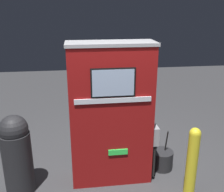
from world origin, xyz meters
TOP-DOWN VIEW (x-y plane):
  - ground_plane at (0.00, 0.00)m, footprint 14.00×14.00m
  - gas_pump at (0.00, 0.20)m, footprint 1.17×0.44m
  - safety_bollard at (0.96, -0.28)m, footprint 0.14×0.14m
  - trash_bin at (-1.21, 0.08)m, footprint 0.37×0.37m
  - squeegee_bucket at (0.79, 0.32)m, footprint 0.32×0.32m

SIDE VIEW (x-z plane):
  - ground_plane at x=0.00m, z-range 0.00..0.00m
  - squeegee_bucket at x=0.79m, z-range -0.17..0.45m
  - safety_bollard at x=0.96m, z-range 0.03..0.96m
  - trash_bin at x=-1.21m, z-range 0.01..1.08m
  - gas_pump at x=0.00m, z-range 0.00..1.91m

